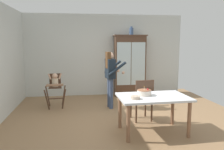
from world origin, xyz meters
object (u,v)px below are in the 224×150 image
at_px(serving_bowl, 135,98).
at_px(high_chair_with_toddler, 55,84).
at_px(adult_person, 110,73).
at_px(dining_chair_far_side, 143,97).
at_px(china_cabinet, 130,65).
at_px(ceramic_vase, 131,31).
at_px(dining_table, 153,101).
at_px(birthday_cake, 144,93).

bearing_deg(serving_bowl, high_chair_with_toddler, 126.76).
xyz_separation_m(adult_person, dining_chair_far_side, (0.57, -1.16, -0.41)).
xyz_separation_m(china_cabinet, serving_bowl, (-0.66, -3.36, -0.25)).
xyz_separation_m(ceramic_vase, dining_table, (-0.30, -3.20, -1.50)).
relative_size(serving_bowl, dining_chair_far_side, 0.19).
distance_m(high_chair_with_toddler, birthday_cake, 2.76).
bearing_deg(adult_person, birthday_cake, -175.20).
height_order(ceramic_vase, dining_table, ceramic_vase).
bearing_deg(china_cabinet, birthday_cake, -97.54).
distance_m(china_cabinet, dining_chair_far_side, 2.59).
bearing_deg(dining_chair_far_side, serving_bowl, 59.25).
xyz_separation_m(dining_table, serving_bowl, (-0.40, -0.17, 0.13)).
xyz_separation_m(ceramic_vase, high_chair_with_toddler, (-2.38, -1.13, -1.49)).
xyz_separation_m(ceramic_vase, dining_chair_far_side, (-0.31, -2.53, -1.59)).
xyz_separation_m(dining_table, dining_chair_far_side, (-0.01, 0.66, -0.08)).
bearing_deg(ceramic_vase, high_chair_with_toddler, -154.66).
bearing_deg(serving_bowl, dining_chair_far_side, 64.93).
xyz_separation_m(china_cabinet, adult_person, (-0.84, -1.37, -0.05)).
height_order(china_cabinet, adult_person, china_cabinet).
distance_m(ceramic_vase, dining_table, 3.55).
height_order(adult_person, dining_table, adult_person).
relative_size(high_chair_with_toddler, dining_chair_far_side, 0.99).
distance_m(birthday_cake, serving_bowl, 0.36).
bearing_deg(birthday_cake, high_chair_with_toddler, 134.19).
relative_size(china_cabinet, adult_person, 1.32).
xyz_separation_m(adult_person, serving_bowl, (0.18, -2.00, -0.20)).
distance_m(china_cabinet, serving_bowl, 3.44).
height_order(china_cabinet, serving_bowl, china_cabinet).
distance_m(high_chair_with_toddler, dining_chair_far_side, 2.50).
bearing_deg(adult_person, dining_chair_far_side, -162.94).
bearing_deg(birthday_cake, serving_bowl, -132.77).
relative_size(dining_table, birthday_cake, 4.91).
height_order(dining_table, serving_bowl, serving_bowl).
distance_m(ceramic_vase, serving_bowl, 3.70).
bearing_deg(high_chair_with_toddler, dining_table, -49.18).
xyz_separation_m(birthday_cake, serving_bowl, (-0.25, -0.27, -0.03)).
relative_size(birthday_cake, serving_bowl, 1.56).
height_order(birthday_cake, dining_chair_far_side, dining_chair_far_side).
bearing_deg(dining_chair_far_side, high_chair_with_toddler, -39.99).
bearing_deg(ceramic_vase, china_cabinet, -175.53).
relative_size(high_chair_with_toddler, adult_person, 0.62).
bearing_deg(dining_table, ceramic_vase, 84.59).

